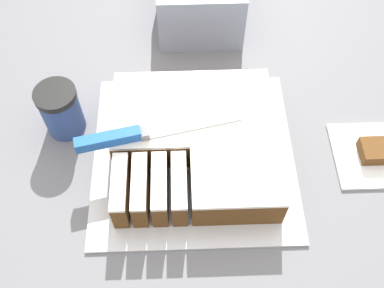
{
  "coord_description": "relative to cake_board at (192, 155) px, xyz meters",
  "views": [
    {
      "loc": [
        0.0,
        -0.53,
        1.65
      ],
      "look_at": [
        0.02,
        -0.06,
        0.93
      ],
      "focal_mm": 42.0,
      "sensor_mm": 36.0,
      "label": 1
    }
  ],
  "objects": [
    {
      "name": "ground_plane",
      "position": [
        -0.02,
        0.06,
        -0.89
      ],
      "size": [
        8.0,
        8.0,
        0.0
      ],
      "primitive_type": "plane",
      "color": "#4C4742"
    },
    {
      "name": "countertop",
      "position": [
        -0.02,
        0.06,
        -0.45
      ],
      "size": [
        1.4,
        1.1,
        0.88
      ],
      "color": "slate",
      "rests_on": "ground_plane"
    },
    {
      "name": "cake_board",
      "position": [
        0.0,
        0.0,
        0.0
      ],
      "size": [
        0.39,
        0.39,
        0.01
      ],
      "color": "silver",
      "rests_on": "countertop"
    },
    {
      "name": "cake",
      "position": [
        0.01,
        0.01,
        0.04
      ],
      "size": [
        0.31,
        0.3,
        0.07
      ],
      "color": "brown",
      "rests_on": "cake_board"
    },
    {
      "name": "knife",
      "position": [
        -0.12,
        -0.01,
        0.09
      ],
      "size": [
        0.31,
        0.09,
        0.02
      ],
      "rotation": [
        0.0,
        0.0,
        0.22
      ],
      "color": "silver",
      "rests_on": "cake"
    },
    {
      "name": "coffee_cup",
      "position": [
        -0.26,
        0.08,
        0.05
      ],
      "size": [
        0.08,
        0.08,
        0.11
      ],
      "color": "#334C8C",
      "rests_on": "countertop"
    },
    {
      "name": "paper_napkin",
      "position": [
        0.35,
        -0.01,
        -0.0
      ],
      "size": [
        0.15,
        0.15,
        0.01
      ],
      "color": "white",
      "rests_on": "countertop"
    },
    {
      "name": "brownie",
      "position": [
        0.35,
        -0.01,
        0.02
      ],
      "size": [
        0.05,
        0.05,
        0.03
      ],
      "color": "brown",
      "rests_on": "paper_napkin"
    }
  ]
}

